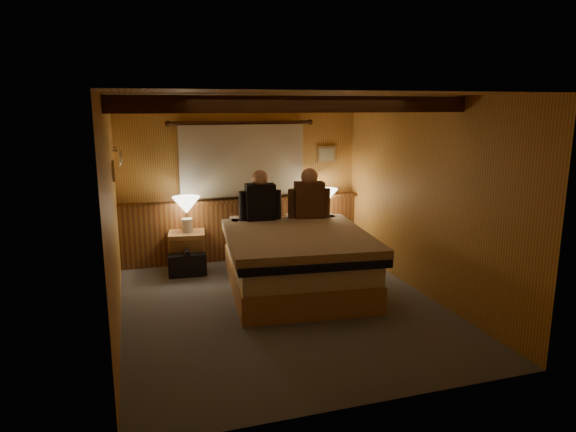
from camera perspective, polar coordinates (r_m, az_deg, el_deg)
name	(u,v)px	position (r m, az deg, el deg)	size (l,w,h in m)	color
floor	(283,307)	(6.06, -0.60, -10.08)	(4.20, 4.20, 0.00)	slate
ceiling	(282,96)	(5.61, -0.65, 13.23)	(4.20, 4.20, 0.00)	tan
wall_back	(242,180)	(7.72, -5.16, 3.98)	(3.60, 3.60, 0.00)	gold
wall_left	(112,216)	(5.48, -18.93, -0.04)	(4.20, 4.20, 0.00)	gold
wall_right	(424,197)	(6.46, 14.85, 2.00)	(4.20, 4.20, 0.00)	gold
wall_front	(365,259)	(3.81, 8.60, -4.72)	(3.60, 3.60, 0.00)	gold
wainscot	(244,228)	(7.79, -4.96, -1.29)	(3.60, 0.23, 0.94)	brown
curtain_window	(242,159)	(7.61, -5.09, 6.30)	(2.18, 0.09, 1.11)	#482B12
ceiling_beams	(278,104)	(5.75, -1.09, 12.31)	(3.60, 1.65, 0.16)	#482B12
coat_rail	(119,155)	(6.97, -18.29, 6.40)	(0.05, 0.55, 0.24)	silver
framed_print	(327,154)	(8.05, 4.32, 6.84)	(0.30, 0.04, 0.25)	tan
bed	(296,259)	(6.53, 0.85, -4.77)	(1.92, 2.38, 0.76)	tan
nightstand_left	(187,251)	(7.44, -11.12, -3.82)	(0.55, 0.51, 0.55)	tan
nightstand_right	(325,238)	(7.90, 4.12, -2.50)	(0.62, 0.58, 0.59)	tan
lamp_left	(186,207)	(7.31, -11.22, 0.95)	(0.38, 0.38, 0.50)	silver
lamp_right	(326,198)	(7.79, 4.21, 2.01)	(0.36, 0.36, 0.47)	silver
person_left	(260,200)	(7.03, -3.11, 1.84)	(0.59, 0.26, 0.72)	black
person_right	(309,197)	(7.16, 2.37, 2.08)	(0.59, 0.30, 0.73)	#442C1B
duffel_bag	(187,263)	(7.25, -11.16, -5.18)	(0.53, 0.33, 0.37)	black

